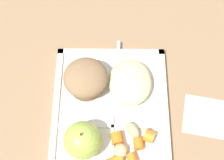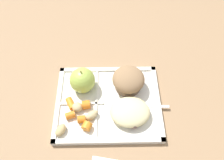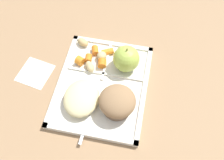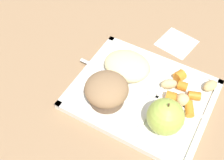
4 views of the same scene
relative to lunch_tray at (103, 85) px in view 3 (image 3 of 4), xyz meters
The scene contains 18 objects.
ground 0.01m from the lunch_tray, ahead, with size 6.00×6.00×0.00m, color #997551.
lunch_tray is the anchor object (origin of this frame).
green_apple 0.10m from the lunch_tray, 144.09° to the left, with size 0.08×0.08×0.09m.
bran_muffin 0.09m from the lunch_tray, 40.91° to the left, with size 0.10×0.10×0.07m.
carrot_slice_tilted 0.07m from the lunch_tray, 166.92° to the right, with size 0.03×0.03×0.02m, color orange.
carrot_slice_back 0.12m from the lunch_tray, 156.63° to the right, with size 0.02×0.02×0.03m, color orange.
carrot_slice_diagonal 0.10m from the lunch_tray, 141.58° to the right, with size 0.02×0.02×0.02m, color orange.
carrot_slice_center 0.10m from the lunch_tray, 125.63° to the right, with size 0.03×0.03×0.02m, color orange.
carrot_slice_near_corner 0.11m from the lunch_tray, behind, with size 0.02×0.02×0.04m, color orange.
potato_chunk_corner 0.16m from the lunch_tray, 145.05° to the right, with size 0.04×0.02×0.02m, color tan.
potato_chunk_golden 0.07m from the lunch_tray, 133.52° to the right, with size 0.04×0.02×0.02m, color tan.
potato_chunk_wedge 0.09m from the lunch_tray, 166.20° to the right, with size 0.03×0.03×0.03m, color tan.
egg_noodle_pile 0.08m from the lunch_tray, 34.70° to the right, with size 0.11×0.10×0.04m, color beige.
meatball_side 0.08m from the lunch_tray, 29.81° to the right, with size 0.04×0.04×0.04m, color brown.
meatball_back 0.08m from the lunch_tray, 34.61° to the right, with size 0.03×0.03×0.03m, color #755B4C.
meatball_center 0.11m from the lunch_tray, 47.11° to the right, with size 0.03×0.03×0.03m, color brown.
plastic_fork 0.10m from the lunch_tray, ahead, with size 0.15×0.03×0.00m.
paper_napkin 0.21m from the lunch_tray, 91.47° to the right, with size 0.09×0.09×0.00m, color white.
Camera 3 is at (0.35, 0.10, 0.65)m, focal length 41.11 mm.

